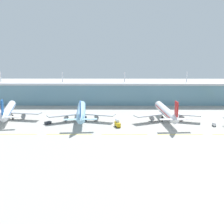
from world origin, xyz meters
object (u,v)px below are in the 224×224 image
at_px(airliner_far_middle, 166,112).
at_px(pushback_tug, 48,123).
at_px(airliner_near_middle, 81,112).
at_px(airliner_nearest, 8,111).
at_px(baggage_cart, 214,124).
at_px(fuel_truck, 117,123).

distance_m(airliner_far_middle, pushback_tug, 84.02).
bearing_deg(airliner_far_middle, pushback_tug, -172.87).
bearing_deg(airliner_near_middle, pushback_tug, -155.41).
distance_m(airliner_nearest, baggage_cart, 146.10).
height_order(airliner_far_middle, fuel_truck, airliner_far_middle).
relative_size(airliner_near_middle, pushback_tug, 12.79).
xyz_separation_m(airliner_nearest, airliner_far_middle, (114.95, -3.22, 0.00)).
distance_m(airliner_near_middle, baggage_cart, 92.31).
bearing_deg(airliner_nearest, fuel_truck, -14.09).
bearing_deg(fuel_truck, airliner_nearest, 165.91).
bearing_deg(baggage_cart, airliner_nearest, 172.84).
bearing_deg(airliner_nearest, airliner_near_middle, -3.71).
relative_size(airliner_nearest, fuel_truck, 7.70).
bearing_deg(fuel_truck, airliner_far_middle, 25.48).
relative_size(airliner_nearest, pushback_tug, 12.15).
bearing_deg(baggage_cart, pushback_tug, 177.68).
height_order(baggage_cart, pushback_tug, baggage_cart).
height_order(airliner_nearest, airliner_near_middle, same).
distance_m(airliner_near_middle, airliner_far_middle, 61.07).
bearing_deg(airliner_near_middle, airliner_far_middle, 0.26).
relative_size(airliner_far_middle, pushback_tug, 12.70).
bearing_deg(pushback_tug, fuel_truck, -7.58).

